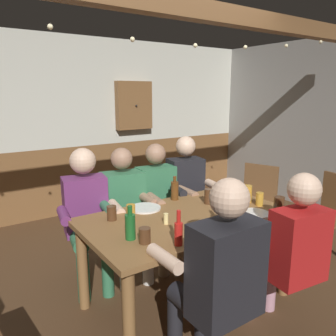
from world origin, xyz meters
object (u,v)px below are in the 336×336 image
chair_empty_far_end (256,201)px  pint_glass_4 (260,199)px  person_0 (87,211)px  person_1 (125,206)px  dining_table (188,228)px  pint_glass_1 (112,213)px  person_3 (188,191)px  bottle_1 (130,226)px  pint_glass_0 (131,212)px  pint_glass_6 (247,194)px  wall_dart_cabinet (134,105)px  pint_glass_2 (239,213)px  chair_empty_near_right (329,215)px  bottle_0 (224,215)px  person_4 (219,272)px  person_2 (160,199)px  condiment_caddy (223,190)px  bottle_3 (179,232)px  pint_glass_5 (279,206)px  plate_0 (255,214)px  bottle_2 (175,190)px  pint_glass_3 (145,235)px  pint_glass_7 (208,196)px  table_candle (166,219)px  person_5 (290,247)px

chair_empty_far_end → pint_glass_4: 1.01m
person_0 → person_1: person_0 is taller
person_1 → dining_table: bearing=115.0°
person_1 → pint_glass_1: (-0.34, -0.44, 0.14)m
person_3 → bottle_1: size_ratio=5.43×
chair_empty_far_end → pint_glass_0: chair_empty_far_end is taller
pint_glass_6 → pint_glass_4: bearing=-79.6°
chair_empty_far_end → wall_dart_cabinet: (-0.46, 2.01, 1.02)m
pint_glass_2 → chair_empty_far_end: bearing=35.8°
chair_empty_near_right → pint_glass_1: 2.26m
bottle_0 → wall_dart_cabinet: (0.84, 2.84, 0.66)m
person_4 → bottle_0: size_ratio=4.92×
pint_glass_4 → person_4: bearing=-150.3°
dining_table → chair_empty_far_end: 1.45m
pint_glass_4 → chair_empty_near_right: bearing=-4.3°
person_1 → person_2: bearing=-171.2°
person_1 → condiment_caddy: size_ratio=8.56×
person_4 → person_0: bearing=99.6°
chair_empty_near_right → bottle_3: size_ratio=3.79×
pint_glass_0 → pint_glass_5: bearing=-29.9°
wall_dart_cabinet → plate_0: bearing=-99.1°
bottle_2 → pint_glass_5: (0.46, -0.77, -0.02)m
condiment_caddy → pint_glass_4: pint_glass_4 is taller
person_3 → pint_glass_0: bearing=39.0°
chair_empty_near_right → pint_glass_4: size_ratio=7.69×
plate_0 → wall_dart_cabinet: size_ratio=0.34×
dining_table → pint_glass_3: 0.60m
wall_dart_cabinet → pint_glass_7: bearing=-103.7°
bottle_2 → pint_glass_3: (-0.68, -0.62, -0.04)m
chair_empty_near_right → wall_dart_cabinet: wall_dart_cabinet is taller
person_0 → pint_glass_3: person_0 is taller
person_1 → person_3: bearing=-170.6°
dining_table → condiment_caddy: condiment_caddy is taller
pint_glass_4 → pint_glass_6: bearing=100.4°
person_3 → table_candle: bearing=54.6°
pint_glass_1 → person_0: bearing=93.7°
bottle_0 → pint_glass_3: bottle_0 is taller
person_4 → pint_glass_7: 1.07m
person_3 → person_5: (-0.20, -1.39, -0.02)m
pint_glass_4 → pint_glass_7: size_ratio=0.88×
person_5 → pint_glass_6: 0.75m
chair_empty_far_end → condiment_caddy: bearing=85.0°
pint_glass_1 → pint_glass_4: size_ratio=0.97×
plate_0 → person_4: bearing=-151.1°
chair_empty_far_end → person_0: bearing=63.8°
person_2 → bottle_0: bearing=87.6°
person_4 → pint_glass_1: bearing=102.3°
person_2 → bottle_3: bearing=66.9°
chair_empty_near_right → table_candle: size_ratio=11.00×
dining_table → pint_glass_6: size_ratio=10.81×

